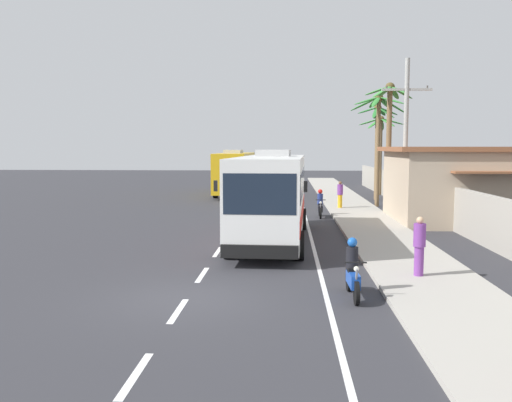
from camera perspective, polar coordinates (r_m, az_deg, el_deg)
The scene contains 15 objects.
ground_plane at distance 14.75m, azimuth -7.23°, elevation -10.00°, with size 160.00×160.00×0.00m, color #303035.
sidewalk_kerb at distance 24.63m, azimuth 13.01°, elevation -3.62°, with size 3.20×90.00×0.14m, color #A8A399.
lane_markings at distance 28.84m, azimuth 2.54°, elevation -2.28°, with size 3.83×71.00×0.01m.
boundary_wall at distance 29.22m, azimuth 19.09°, elevation -0.42°, with size 0.24×60.00×2.09m, color #9E998E.
coach_bus_foreground at distance 23.07m, azimuth 1.64°, elevation 0.75°, with size 3.34×11.17×3.85m.
coach_bus_far_lane at distance 46.16m, azimuth -2.17°, elevation 3.12°, with size 2.96×11.81×3.76m.
motorcycle_beside_bus at distance 14.81m, azimuth 10.03°, elevation -7.40°, with size 0.56×1.96×1.58m.
motorcycle_trailing at distance 31.25m, azimuth 6.70°, elevation -0.51°, with size 0.56×1.96×1.59m.
pedestrian_midwalk at distance 35.10m, azimuth 8.75°, elevation 0.74°, with size 0.36×0.36×1.68m.
pedestrian_far_walk at distance 17.03m, azimuth 16.65°, elevation -4.39°, with size 0.36×0.36×1.78m.
utility_pole_mid at distance 29.73m, azimuth 15.31°, elevation 6.39°, with size 2.59×0.24×8.53m.
palm_nearest at distance 42.26m, azimuth 12.51°, elevation 6.80°, with size 3.16×2.91×7.17m.
palm_second at distance 37.52m, azimuth 12.62°, elevation 7.98°, with size 3.72×4.03×7.50m.
palm_third at distance 33.31m, azimuth 13.68°, elevation 7.93°, with size 2.86×2.92×7.72m.
palm_fourth at distance 46.85m, azimuth 12.84°, elevation 6.23°, with size 3.72×3.55×6.57m.
Camera 1 is at (2.63, -13.96, 3.96)m, focal length 38.41 mm.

